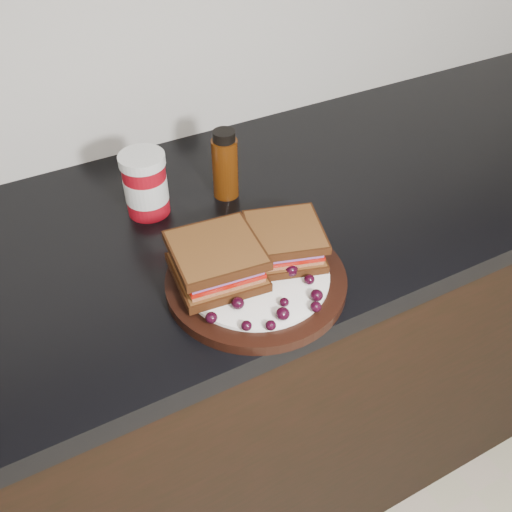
{
  "coord_description": "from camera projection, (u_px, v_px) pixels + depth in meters",
  "views": [
    {
      "loc": [
        -0.21,
        0.97,
        1.52
      ],
      "look_at": [
        0.09,
        1.53,
        0.96
      ],
      "focal_mm": 40.0,
      "sensor_mm": 36.0,
      "label": 1
    }
  ],
  "objects": [
    {
      "name": "grape_4",
      "position": [
        283.0,
        314.0,
        0.8
      ],
      "size": [
        0.02,
        0.02,
        0.02
      ],
      "primitive_type": "ellipsoid",
      "color": "black",
      "rests_on": "plate"
    },
    {
      "name": "oil_bottle",
      "position": [
        225.0,
        164.0,
        1.02
      ],
      "size": [
        0.05,
        0.05,
        0.13
      ],
      "primitive_type": "cylinder",
      "rotation": [
        0.0,
        0.0,
        0.16
      ],
      "color": "#431E06",
      "rests_on": "countertop"
    },
    {
      "name": "grape_7",
      "position": [
        317.0,
        295.0,
        0.82
      ],
      "size": [
        0.02,
        0.02,
        0.02
      ],
      "primitive_type": "ellipsoid",
      "color": "black",
      "rests_on": "plate"
    },
    {
      "name": "grape_0",
      "position": [
        211.0,
        318.0,
        0.79
      ],
      "size": [
        0.02,
        0.02,
        0.02
      ],
      "primitive_type": "ellipsoid",
      "color": "black",
      "rests_on": "plate"
    },
    {
      "name": "grape_20",
      "position": [
        218.0,
        287.0,
        0.84
      ],
      "size": [
        0.02,
        0.02,
        0.02
      ],
      "primitive_type": "ellipsoid",
      "color": "black",
      "rests_on": "plate"
    },
    {
      "name": "condiment_jar",
      "position": [
        145.0,
        184.0,
        0.99
      ],
      "size": [
        0.09,
        0.09,
        0.12
      ],
      "primitive_type": "cylinder",
      "rotation": [
        0.0,
        0.0,
        0.19
      ],
      "color": "maroon",
      "rests_on": "countertop"
    },
    {
      "name": "grape_6",
      "position": [
        316.0,
        307.0,
        0.81
      ],
      "size": [
        0.02,
        0.02,
        0.02
      ],
      "primitive_type": "ellipsoid",
      "color": "black",
      "rests_on": "plate"
    },
    {
      "name": "grape_17",
      "position": [
        214.0,
        291.0,
        0.83
      ],
      "size": [
        0.02,
        0.02,
        0.02
      ],
      "primitive_type": "ellipsoid",
      "color": "black",
      "rests_on": "plate"
    },
    {
      "name": "grape_14",
      "position": [
        204.0,
        267.0,
        0.87
      ],
      "size": [
        0.02,
        0.02,
        0.02
      ],
      "primitive_type": "ellipsoid",
      "color": "black",
      "rests_on": "plate"
    },
    {
      "name": "base_cabinets",
      "position": [
        185.0,
        400.0,
        1.28
      ],
      "size": [
        3.96,
        0.58,
        0.86
      ],
      "primitive_type": "cube",
      "color": "black",
      "rests_on": "ground_plane"
    },
    {
      "name": "grape_16",
      "position": [
        211.0,
        286.0,
        0.84
      ],
      "size": [
        0.02,
        0.02,
        0.02
      ],
      "primitive_type": "ellipsoid",
      "color": "black",
      "rests_on": "plate"
    },
    {
      "name": "grape_19",
      "position": [
        206.0,
        267.0,
        0.87
      ],
      "size": [
        0.02,
        0.02,
        0.02
      ],
      "primitive_type": "ellipsoid",
      "color": "black",
      "rests_on": "plate"
    },
    {
      "name": "grape_1",
      "position": [
        238.0,
        303.0,
        0.81
      ],
      "size": [
        0.02,
        0.02,
        0.02
      ],
      "primitive_type": "ellipsoid",
      "color": "black",
      "rests_on": "plate"
    },
    {
      "name": "grape_13",
      "position": [
        264.0,
        235.0,
        0.93
      ],
      "size": [
        0.02,
        0.02,
        0.02
      ],
      "primitive_type": "ellipsoid",
      "color": "black",
      "rests_on": "plate"
    },
    {
      "name": "grape_8",
      "position": [
        309.0,
        280.0,
        0.85
      ],
      "size": [
        0.02,
        0.02,
        0.02
      ],
      "primitive_type": "ellipsoid",
      "color": "black",
      "rests_on": "plate"
    },
    {
      "name": "grape_12",
      "position": [
        293.0,
        246.0,
        0.91
      ],
      "size": [
        0.02,
        0.02,
        0.02
      ],
      "primitive_type": "ellipsoid",
      "color": "black",
      "rests_on": "plate"
    },
    {
      "name": "grape_5",
      "position": [
        284.0,
        302.0,
        0.82
      ],
      "size": [
        0.01,
        0.01,
        0.01
      ],
      "primitive_type": "ellipsoid",
      "color": "black",
      "rests_on": "plate"
    },
    {
      "name": "grape_15",
      "position": [
        224.0,
        273.0,
        0.86
      ],
      "size": [
        0.02,
        0.02,
        0.02
      ],
      "primitive_type": "ellipsoid",
      "color": "black",
      "rests_on": "plate"
    },
    {
      "name": "grape_2",
      "position": [
        247.0,
        326.0,
        0.78
      ],
      "size": [
        0.02,
        0.02,
        0.01
      ],
      "primitive_type": "ellipsoid",
      "color": "black",
      "rests_on": "plate"
    },
    {
      "name": "sandwich_right",
      "position": [
        285.0,
        241.0,
        0.89
      ],
      "size": [
        0.14,
        0.14,
        0.05
      ],
      "primitive_type": null,
      "rotation": [
        0.0,
        0.0,
        -0.3
      ],
      "color": "brown",
      "rests_on": "plate"
    },
    {
      "name": "sandwich_left",
      "position": [
        217.0,
        261.0,
        0.85
      ],
      "size": [
        0.14,
        0.14,
        0.06
      ],
      "primitive_type": null,
      "rotation": [
        0.0,
        0.0,
        -0.1
      ],
      "color": "brown",
      "rests_on": "plate"
    },
    {
      "name": "grape_9",
      "position": [
        291.0,
        270.0,
        0.86
      ],
      "size": [
        0.02,
        0.02,
        0.02
      ],
      "primitive_type": "ellipsoid",
      "color": "black",
      "rests_on": "plate"
    },
    {
      "name": "grape_11",
      "position": [
        296.0,
        253.0,
        0.89
      ],
      "size": [
        0.02,
        0.02,
        0.02
      ],
      "primitive_type": "ellipsoid",
      "color": "black",
      "rests_on": "plate"
    },
    {
      "name": "grape_18",
      "position": [
        206.0,
        266.0,
        0.87
      ],
      "size": [
        0.02,
        0.02,
        0.02
      ],
      "primitive_type": "ellipsoid",
      "color": "black",
      "rests_on": "plate"
    },
    {
      "name": "plate",
      "position": [
        256.0,
        281.0,
        0.88
      ],
      "size": [
        0.28,
        0.28,
        0.02
      ],
      "primitive_type": "cylinder",
      "color": "black",
      "rests_on": "countertop"
    },
    {
      "name": "countertop",
      "position": [
        163.0,
        248.0,
        0.98
      ],
      "size": [
        3.98,
        0.6,
        0.04
      ],
      "primitive_type": "cube",
      "color": "black",
      "rests_on": "base_cabinets"
    },
    {
      "name": "grape_3",
      "position": [
        271.0,
        325.0,
        0.78
      ],
      "size": [
        0.02,
        0.02,
        0.01
      ],
      "primitive_type": "ellipsoid",
      "color": "black",
      "rests_on": "plate"
    },
    {
      "name": "grape_10",
      "position": [
        304.0,
        257.0,
        0.89
      ],
      "size": [
        0.02,
        0.02,
        0.02
      ],
      "primitive_type": "ellipsoid",
      "color": "black",
      "rests_on": "plate"
    }
  ]
}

